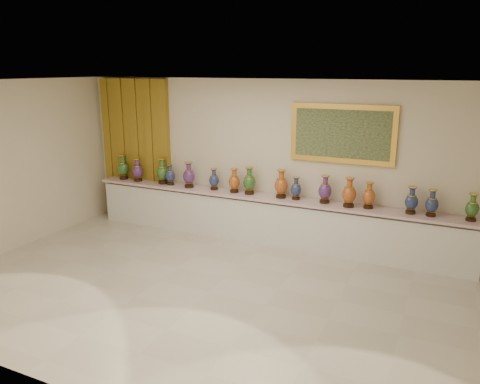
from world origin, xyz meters
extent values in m
plane|color=beige|center=(0.00, 0.00, 0.00)|extent=(8.00, 8.00, 0.00)
plane|color=beige|center=(0.00, 2.50, 1.50)|extent=(8.00, 0.00, 8.00)
plane|color=beige|center=(-4.00, 0.00, 1.50)|extent=(0.00, 5.00, 5.00)
plane|color=white|center=(0.00, 0.00, 3.00)|extent=(8.00, 8.00, 0.00)
cube|color=#A48323|center=(-3.03, 2.44, 1.50)|extent=(1.64, 0.14, 2.95)
cube|color=gold|center=(1.28, 2.46, 2.10)|extent=(1.80, 0.06, 1.00)
cube|color=#19321B|center=(1.28, 2.42, 2.10)|extent=(1.62, 0.02, 0.82)
cube|color=white|center=(0.00, 2.27, 0.41)|extent=(7.20, 0.42, 0.81)
cube|color=beige|center=(0.00, 2.25, 0.88)|extent=(7.28, 0.48, 0.05)
cylinder|color=black|center=(-3.27, 2.25, 0.93)|extent=(0.18, 0.18, 0.05)
cone|color=gold|center=(-3.27, 2.25, 0.98)|extent=(0.16, 0.16, 0.03)
ellipsoid|color=black|center=(-3.27, 2.25, 1.12)|extent=(0.30, 0.30, 0.30)
cylinder|color=gold|center=(-3.27, 2.25, 1.25)|extent=(0.16, 0.16, 0.01)
cylinder|color=black|center=(-3.27, 2.25, 1.32)|extent=(0.10, 0.10, 0.11)
cone|color=black|center=(-3.27, 2.25, 1.39)|extent=(0.16, 0.16, 0.04)
cylinder|color=gold|center=(-3.27, 2.25, 1.41)|extent=(0.17, 0.17, 0.01)
cylinder|color=black|center=(-2.87, 2.22, 0.92)|extent=(0.17, 0.17, 0.05)
cone|color=gold|center=(-2.87, 2.22, 0.98)|extent=(0.15, 0.15, 0.03)
ellipsoid|color=#280F4B|center=(-2.87, 2.22, 1.11)|extent=(0.29, 0.29, 0.28)
cylinder|color=gold|center=(-2.87, 2.22, 1.22)|extent=(0.15, 0.15, 0.01)
cylinder|color=#280F4B|center=(-2.87, 2.22, 1.29)|extent=(0.09, 0.09, 0.10)
cone|color=#280F4B|center=(-2.87, 2.22, 1.35)|extent=(0.15, 0.15, 0.04)
cylinder|color=gold|center=(-2.87, 2.22, 1.37)|extent=(0.16, 0.16, 0.01)
cylinder|color=black|center=(-2.28, 2.26, 0.93)|extent=(0.18, 0.18, 0.05)
cone|color=gold|center=(-2.28, 2.26, 0.98)|extent=(0.16, 0.16, 0.03)
ellipsoid|color=black|center=(-2.28, 2.26, 1.13)|extent=(0.27, 0.27, 0.30)
cylinder|color=gold|center=(-2.28, 2.26, 1.25)|extent=(0.17, 0.17, 0.01)
cylinder|color=black|center=(-2.28, 2.26, 1.32)|extent=(0.10, 0.10, 0.11)
cone|color=black|center=(-2.28, 2.26, 1.40)|extent=(0.17, 0.17, 0.04)
cylinder|color=gold|center=(-2.28, 2.26, 1.42)|extent=(0.17, 0.17, 0.01)
cylinder|color=black|center=(-2.08, 2.24, 0.92)|extent=(0.15, 0.15, 0.04)
cone|color=gold|center=(-2.08, 2.24, 0.97)|extent=(0.13, 0.13, 0.03)
ellipsoid|color=#0A1339|center=(-2.08, 2.24, 1.08)|extent=(0.24, 0.24, 0.24)
cylinder|color=gold|center=(-2.08, 2.24, 1.19)|extent=(0.13, 0.13, 0.01)
cylinder|color=#0A1339|center=(-2.08, 2.24, 1.24)|extent=(0.08, 0.08, 0.09)
cone|color=#0A1339|center=(-2.08, 2.24, 1.30)|extent=(0.13, 0.13, 0.03)
cylinder|color=gold|center=(-2.08, 2.24, 1.32)|extent=(0.14, 0.14, 0.01)
cylinder|color=black|center=(-1.64, 2.22, 0.93)|extent=(0.18, 0.18, 0.05)
cone|color=gold|center=(-1.64, 2.22, 0.98)|extent=(0.16, 0.16, 0.03)
ellipsoid|color=#280F4B|center=(-1.64, 2.22, 1.12)|extent=(0.28, 0.28, 0.29)
cylinder|color=gold|center=(-1.64, 2.22, 1.24)|extent=(0.16, 0.16, 0.01)
cylinder|color=#280F4B|center=(-1.64, 2.22, 1.31)|extent=(0.09, 0.09, 0.11)
cone|color=#280F4B|center=(-1.64, 2.22, 1.38)|extent=(0.16, 0.16, 0.04)
cylinder|color=gold|center=(-1.64, 2.22, 1.40)|extent=(0.17, 0.17, 0.01)
cylinder|color=black|center=(-1.11, 2.28, 0.92)|extent=(0.15, 0.15, 0.04)
cone|color=gold|center=(-1.11, 2.28, 0.97)|extent=(0.13, 0.13, 0.03)
ellipsoid|color=#0A1339|center=(-1.11, 2.28, 1.08)|extent=(0.20, 0.20, 0.24)
cylinder|color=gold|center=(-1.11, 2.28, 1.18)|extent=(0.13, 0.13, 0.01)
cylinder|color=#0A1339|center=(-1.11, 2.28, 1.24)|extent=(0.08, 0.08, 0.09)
cone|color=#0A1339|center=(-1.11, 2.28, 1.30)|extent=(0.13, 0.13, 0.03)
cylinder|color=gold|center=(-1.11, 2.28, 1.31)|extent=(0.14, 0.14, 0.01)
cylinder|color=black|center=(-0.66, 2.26, 0.92)|extent=(0.16, 0.16, 0.05)
cone|color=gold|center=(-0.66, 2.26, 0.97)|extent=(0.14, 0.14, 0.03)
ellipsoid|color=maroon|center=(-0.66, 2.26, 1.10)|extent=(0.22, 0.22, 0.27)
cylinder|color=gold|center=(-0.66, 2.26, 1.21)|extent=(0.15, 0.15, 0.01)
cylinder|color=maroon|center=(-0.66, 2.26, 1.27)|extent=(0.09, 0.09, 0.10)
cone|color=maroon|center=(-0.66, 2.26, 1.34)|extent=(0.15, 0.15, 0.04)
cylinder|color=gold|center=(-0.66, 2.26, 1.36)|extent=(0.15, 0.15, 0.01)
cylinder|color=black|center=(-0.36, 2.27, 0.93)|extent=(0.18, 0.18, 0.05)
cone|color=gold|center=(-0.36, 2.27, 0.98)|extent=(0.16, 0.16, 0.03)
ellipsoid|color=black|center=(-0.36, 2.27, 1.12)|extent=(0.24, 0.24, 0.30)
cylinder|color=gold|center=(-0.36, 2.27, 1.25)|extent=(0.16, 0.16, 0.01)
cylinder|color=black|center=(-0.36, 2.27, 1.31)|extent=(0.09, 0.09, 0.11)
cone|color=black|center=(-0.36, 2.27, 1.39)|extent=(0.16, 0.16, 0.04)
cylinder|color=gold|center=(-0.36, 2.27, 1.41)|extent=(0.17, 0.17, 0.01)
cylinder|color=black|center=(0.27, 2.28, 0.93)|extent=(0.18, 0.18, 0.05)
cone|color=gold|center=(0.27, 2.28, 0.98)|extent=(0.16, 0.16, 0.03)
ellipsoid|color=maroon|center=(0.27, 2.28, 1.13)|extent=(0.25, 0.25, 0.30)
cylinder|color=gold|center=(0.27, 2.28, 1.25)|extent=(0.16, 0.16, 0.01)
cylinder|color=maroon|center=(0.27, 2.28, 1.32)|extent=(0.10, 0.10, 0.11)
cone|color=maroon|center=(0.27, 2.28, 1.39)|extent=(0.16, 0.16, 0.04)
cylinder|color=gold|center=(0.27, 2.28, 1.41)|extent=(0.17, 0.17, 0.01)
cylinder|color=black|center=(0.55, 2.28, 0.92)|extent=(0.15, 0.15, 0.04)
cone|color=gold|center=(0.55, 2.28, 0.97)|extent=(0.13, 0.13, 0.03)
ellipsoid|color=#0A1339|center=(0.55, 2.28, 1.08)|extent=(0.23, 0.23, 0.24)
cylinder|color=gold|center=(0.55, 2.28, 1.18)|extent=(0.13, 0.13, 0.01)
cylinder|color=#0A1339|center=(0.55, 2.28, 1.24)|extent=(0.08, 0.08, 0.09)
cone|color=#0A1339|center=(0.55, 2.28, 1.30)|extent=(0.13, 0.13, 0.03)
cylinder|color=gold|center=(0.55, 2.28, 1.31)|extent=(0.14, 0.14, 0.01)
cylinder|color=black|center=(1.08, 2.28, 0.92)|extent=(0.17, 0.17, 0.05)
cone|color=gold|center=(1.08, 2.28, 0.98)|extent=(0.15, 0.15, 0.03)
ellipsoid|color=#280F4B|center=(1.08, 2.28, 1.11)|extent=(0.25, 0.25, 0.28)
cylinder|color=gold|center=(1.08, 2.28, 1.23)|extent=(0.16, 0.16, 0.01)
cylinder|color=#280F4B|center=(1.08, 2.28, 1.30)|extent=(0.09, 0.09, 0.10)
cone|color=#280F4B|center=(1.08, 2.28, 1.37)|extent=(0.16, 0.16, 0.04)
cylinder|color=gold|center=(1.08, 2.28, 1.39)|extent=(0.16, 0.16, 0.01)
cylinder|color=black|center=(1.51, 2.21, 0.93)|extent=(0.18, 0.18, 0.05)
cone|color=gold|center=(1.51, 2.21, 0.98)|extent=(0.16, 0.16, 0.03)
ellipsoid|color=maroon|center=(1.51, 2.21, 1.12)|extent=(0.31, 0.31, 0.29)
cylinder|color=gold|center=(1.51, 2.21, 1.25)|extent=(0.16, 0.16, 0.01)
cylinder|color=maroon|center=(1.51, 2.21, 1.31)|extent=(0.09, 0.09, 0.11)
cone|color=maroon|center=(1.51, 2.21, 1.38)|extent=(0.16, 0.16, 0.04)
cylinder|color=gold|center=(1.51, 2.21, 1.40)|extent=(0.17, 0.17, 0.01)
cylinder|color=black|center=(1.83, 2.28, 0.92)|extent=(0.16, 0.16, 0.04)
cone|color=gold|center=(1.83, 2.28, 0.97)|extent=(0.14, 0.14, 0.03)
ellipsoid|color=maroon|center=(1.83, 2.28, 1.10)|extent=(0.25, 0.25, 0.26)
cylinder|color=gold|center=(1.83, 2.28, 1.21)|extent=(0.14, 0.14, 0.01)
cylinder|color=maroon|center=(1.83, 2.28, 1.26)|extent=(0.08, 0.08, 0.09)
cone|color=maroon|center=(1.83, 2.28, 1.33)|extent=(0.14, 0.14, 0.03)
cylinder|color=gold|center=(1.83, 2.28, 1.35)|extent=(0.15, 0.15, 0.01)
cylinder|color=black|center=(2.50, 2.27, 0.92)|extent=(0.16, 0.16, 0.04)
cone|color=gold|center=(2.50, 2.27, 0.97)|extent=(0.14, 0.14, 0.03)
ellipsoid|color=#0A1339|center=(2.50, 2.27, 1.10)|extent=(0.22, 0.22, 0.26)
cylinder|color=gold|center=(2.50, 2.27, 1.21)|extent=(0.14, 0.14, 0.01)
cylinder|color=#0A1339|center=(2.50, 2.27, 1.26)|extent=(0.08, 0.08, 0.09)
cone|color=#0A1339|center=(2.50, 2.27, 1.33)|extent=(0.14, 0.14, 0.03)
cylinder|color=gold|center=(2.50, 2.27, 1.34)|extent=(0.15, 0.15, 0.01)
cylinder|color=black|center=(2.81, 2.26, 0.92)|extent=(0.15, 0.15, 0.04)
cone|color=gold|center=(2.81, 2.26, 0.97)|extent=(0.13, 0.13, 0.03)
ellipsoid|color=#0A1339|center=(2.81, 2.26, 1.09)|extent=(0.25, 0.25, 0.25)
cylinder|color=gold|center=(2.81, 2.26, 1.20)|extent=(0.14, 0.14, 0.01)
cylinder|color=#0A1339|center=(2.81, 2.26, 1.25)|extent=(0.08, 0.08, 0.09)
cone|color=#0A1339|center=(2.81, 2.26, 1.31)|extent=(0.14, 0.14, 0.03)
cylinder|color=gold|center=(2.81, 2.26, 1.33)|extent=(0.14, 0.14, 0.01)
cylinder|color=black|center=(3.39, 2.27, 0.92)|extent=(0.15, 0.15, 0.04)
cone|color=gold|center=(3.39, 2.27, 0.97)|extent=(0.13, 0.13, 0.03)
ellipsoid|color=black|center=(3.39, 2.27, 1.09)|extent=(0.26, 0.26, 0.25)
cylinder|color=gold|center=(3.39, 2.27, 1.20)|extent=(0.14, 0.14, 0.01)
cylinder|color=black|center=(3.39, 2.27, 1.25)|extent=(0.08, 0.08, 0.09)
cone|color=black|center=(3.39, 2.27, 1.31)|extent=(0.14, 0.14, 0.03)
cylinder|color=gold|center=(3.39, 2.27, 1.33)|extent=(0.14, 0.14, 0.01)
cube|color=white|center=(-2.03, 2.13, 0.90)|extent=(0.10, 0.06, 0.00)
camera|label=1|loc=(3.05, -5.46, 3.19)|focal=35.00mm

